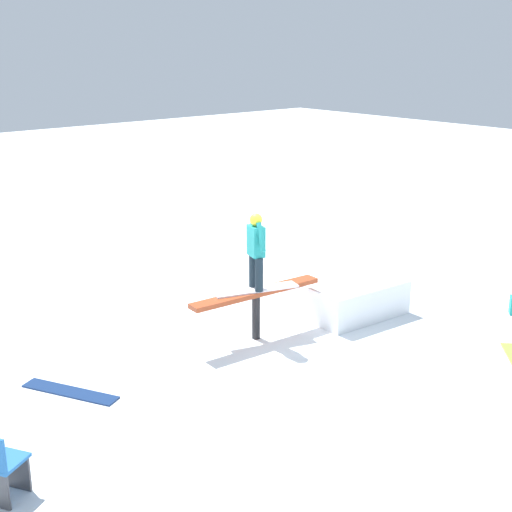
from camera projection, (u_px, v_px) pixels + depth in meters
ground_plane at (256, 338)px, 12.12m from camera, size 60.00×60.00×0.00m
rail_feature at (256, 298)px, 11.90m from camera, size 2.50×0.47×0.86m
snow_kicker_ramp at (347, 296)px, 13.20m from camera, size 1.91×1.64×0.63m
main_rider_on_rail at (256, 254)px, 11.68m from camera, size 1.48×0.71×1.32m
loose_snowboard_navy at (70, 392)px, 10.25m from camera, size 0.93×1.48×0.02m
folding_chair at (0, 467)px, 7.75m from camera, size 0.60×0.60×0.88m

